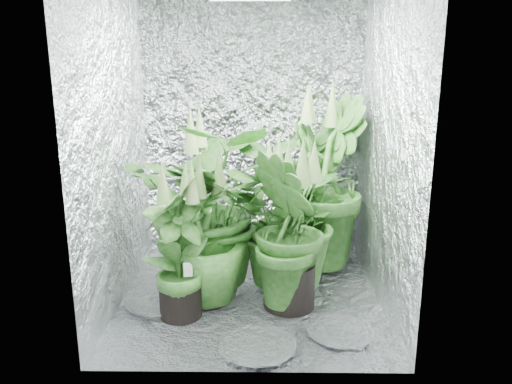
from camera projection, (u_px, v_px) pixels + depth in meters
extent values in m
plane|color=silver|center=(251.00, 296.00, 3.16)|extent=(1.60, 1.60, 0.00)
cube|color=silver|center=(253.00, 124.00, 3.69)|extent=(1.60, 0.02, 2.00)
cube|color=silver|center=(246.00, 168.00, 2.14)|extent=(1.60, 0.02, 2.00)
cube|color=silver|center=(114.00, 140.00, 2.92)|extent=(0.02, 1.60, 2.00)
cube|color=silver|center=(387.00, 140.00, 2.90)|extent=(0.02, 1.60, 2.00)
cylinder|color=black|center=(211.00, 266.00, 3.31)|extent=(0.29, 0.29, 0.26)
cylinder|color=#4C2714|center=(210.00, 250.00, 3.28)|extent=(0.27, 0.27, 0.03)
imported|color=#14400F|center=(209.00, 202.00, 3.20)|extent=(1.03, 1.03, 1.07)
cone|color=#638847|center=(207.00, 129.00, 3.08)|extent=(0.09, 0.09, 0.26)
cylinder|color=black|center=(291.00, 255.00, 3.51)|extent=(0.27, 0.27, 0.24)
cylinder|color=#4C2714|center=(291.00, 241.00, 3.49)|extent=(0.25, 0.25, 0.03)
imported|color=#14400F|center=(292.00, 209.00, 3.43)|extent=(0.61, 0.61, 0.86)
cone|color=#638847|center=(293.00, 156.00, 3.34)|extent=(0.09, 0.09, 0.24)
cylinder|color=black|center=(322.00, 247.00, 3.62)|extent=(0.31, 0.31, 0.28)
cylinder|color=#4C2714|center=(323.00, 231.00, 3.59)|extent=(0.29, 0.29, 0.03)
imported|color=#14400F|center=(324.00, 181.00, 3.50)|extent=(0.75, 0.75, 1.20)
cone|color=#638847|center=(327.00, 104.00, 3.37)|extent=(0.10, 0.10, 0.28)
cylinder|color=black|center=(207.00, 283.00, 3.07)|extent=(0.26, 0.26, 0.24)
cylinder|color=#4C2714|center=(207.00, 268.00, 3.05)|extent=(0.24, 0.24, 0.03)
imported|color=#14400F|center=(206.00, 232.00, 2.99)|extent=(0.67, 0.67, 0.85)
cone|color=#638847|center=(204.00, 171.00, 2.90)|extent=(0.08, 0.08, 0.24)
cylinder|color=black|center=(284.00, 272.00, 3.26)|extent=(0.25, 0.25, 0.22)
cylinder|color=#4C2714|center=(284.00, 259.00, 3.24)|extent=(0.23, 0.23, 0.03)
imported|color=#14400F|center=(285.00, 218.00, 3.17)|extent=(0.91, 0.91, 0.92)
cone|color=#638847|center=(286.00, 155.00, 3.06)|extent=(0.08, 0.08, 0.22)
cylinder|color=black|center=(181.00, 298.00, 2.90)|extent=(0.25, 0.25, 0.22)
cylinder|color=#4C2714|center=(180.00, 283.00, 2.88)|extent=(0.23, 0.23, 0.03)
imported|color=#14400F|center=(178.00, 243.00, 2.81)|extent=(0.54, 0.54, 0.85)
cone|color=#638847|center=(176.00, 179.00, 2.72)|extent=(0.08, 0.08, 0.22)
cylinder|color=black|center=(289.00, 285.00, 3.01)|extent=(0.31, 0.31, 0.28)
cylinder|color=#4C2714|center=(290.00, 266.00, 2.98)|extent=(0.28, 0.28, 0.03)
imported|color=#14400F|center=(290.00, 227.00, 2.92)|extent=(0.54, 0.54, 0.94)
cone|color=#638847|center=(291.00, 159.00, 2.81)|extent=(0.10, 0.10, 0.28)
cylinder|color=black|center=(337.00, 255.00, 3.75)|extent=(0.14, 0.14, 0.08)
cylinder|color=black|center=(337.00, 235.00, 3.71)|extent=(0.13, 0.13, 0.10)
cylinder|color=#4C4C51|center=(330.00, 236.00, 3.68)|extent=(0.13, 0.28, 0.30)
torus|color=#4C4C51|center=(330.00, 236.00, 3.68)|extent=(0.13, 0.29, 0.31)
cube|color=white|center=(188.00, 270.00, 2.83)|extent=(0.05, 0.03, 0.08)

